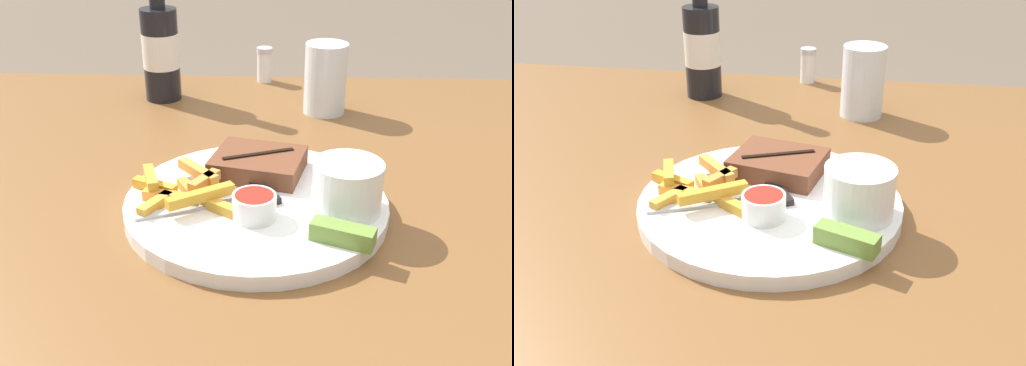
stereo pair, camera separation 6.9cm
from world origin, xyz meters
TOP-DOWN VIEW (x-y plane):
  - dining_table at (0.00, 0.00)m, footprint 1.25×1.05m
  - dinner_plate at (0.00, 0.00)m, footprint 0.31×0.31m
  - steak_portion at (0.00, 0.07)m, footprint 0.13×0.11m
  - fries_pile at (-0.08, -0.01)m, footprint 0.15×0.13m
  - coleslaw_cup at (0.10, -0.02)m, footprint 0.08×0.08m
  - dipping_sauce_cup at (0.00, -0.04)m, footprint 0.05×0.05m
  - pickle_spear at (0.09, -0.09)m, footprint 0.07×0.04m
  - fork_utensil at (-0.08, -0.03)m, footprint 0.13×0.06m
  - knife_utensil at (-0.01, 0.04)m, footprint 0.10×0.15m
  - beer_bottle at (-0.18, 0.39)m, footprint 0.06×0.06m
  - drinking_glass at (0.10, 0.33)m, footprint 0.07×0.07m
  - salt_shaker at (-0.01, 0.49)m, footprint 0.03×0.03m

SIDE VIEW (x-z plane):
  - dining_table at x=0.00m, z-range 0.30..1.08m
  - dinner_plate at x=0.00m, z-range 0.78..0.79m
  - fork_utensil at x=-0.08m, z-range 0.79..0.80m
  - knife_utensil at x=-0.01m, z-range 0.79..0.80m
  - pickle_spear at x=0.09m, z-range 0.79..0.81m
  - fries_pile at x=-0.08m, z-range 0.79..0.82m
  - steak_portion at x=0.00m, z-range 0.79..0.82m
  - salt_shaker at x=-0.01m, z-range 0.78..0.84m
  - dipping_sauce_cup at x=0.00m, z-range 0.80..0.82m
  - coleslaw_cup at x=0.10m, z-range 0.80..0.86m
  - drinking_glass at x=0.10m, z-range 0.78..0.89m
  - beer_bottle at x=-0.18m, z-range 0.74..0.99m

